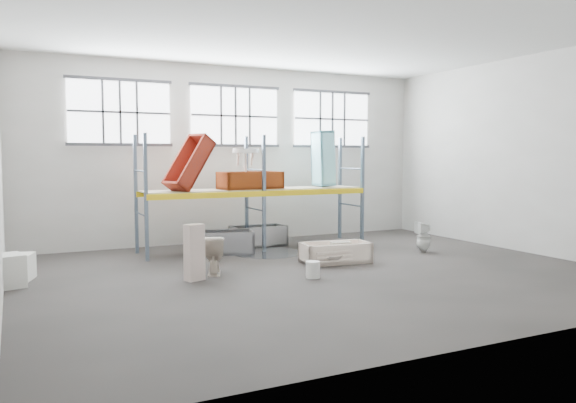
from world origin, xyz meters
TOP-DOWN VIEW (x-y plane):
  - floor at (0.00, 0.00)m, footprint 12.00×10.00m
  - ceiling at (0.00, 0.00)m, footprint 12.00×10.00m
  - wall_back at (0.00, 5.05)m, footprint 12.00×0.10m
  - wall_front at (0.00, -5.05)m, footprint 12.00×0.10m
  - wall_right at (6.05, 0.00)m, footprint 0.10×10.00m
  - window_left at (-3.20, 4.94)m, footprint 2.60×0.04m
  - window_mid at (0.00, 4.94)m, footprint 2.60×0.04m
  - window_right at (3.20, 4.94)m, footprint 2.60×0.04m
  - rack_upright_la at (-3.00, 2.90)m, footprint 0.08×0.08m
  - rack_upright_lb at (-3.00, 4.10)m, footprint 0.08×0.08m
  - rack_upright_ma at (0.00, 2.90)m, footprint 0.08×0.08m
  - rack_upright_mb at (0.00, 4.10)m, footprint 0.08×0.08m
  - rack_upright_ra at (3.00, 2.90)m, footprint 0.08×0.08m
  - rack_upright_rb at (3.00, 4.10)m, footprint 0.08×0.08m
  - rack_beam_front at (0.00, 2.90)m, footprint 6.00×0.10m
  - rack_beam_back at (0.00, 4.10)m, footprint 6.00×0.10m
  - shelf_deck at (0.00, 3.50)m, footprint 5.90×1.10m
  - wet_patch at (0.00, 2.70)m, footprint 1.80×1.80m
  - bathtub_beige at (0.89, 0.80)m, footprint 1.66×0.94m
  - cistern_spare at (0.95, 0.69)m, footprint 0.47×0.26m
  - sink_in_tub at (0.65, 0.55)m, footprint 0.60×0.60m
  - toilet_beige at (-2.06, 0.84)m, footprint 0.70×0.91m
  - cistern_tall at (-2.60, 0.41)m, footprint 0.42×0.34m
  - toilet_white at (3.64, 1.03)m, footprint 0.40×0.40m
  - steel_tub_left at (-1.08, 3.08)m, footprint 1.70×1.11m
  - steel_tub_right at (0.26, 3.90)m, footprint 1.49×0.70m
  - rust_tub_flat at (-0.15, 3.46)m, footprint 1.70×0.90m
  - rust_tub_tilted at (-1.82, 3.38)m, footprint 1.36×1.06m
  - sink_on_shelf at (-0.34, 3.30)m, footprint 0.79×0.67m
  - blue_tub_upright at (2.12, 3.58)m, footprint 0.55×0.76m
  - bucket at (-0.38, -0.42)m, footprint 0.31×0.31m
  - carton_near at (-6.02, 1.38)m, footprint 0.85×0.78m
  - carton_far at (-5.79, 1.99)m, footprint 0.78×0.78m

SIDE VIEW (x-z plane):
  - floor at x=0.00m, z-range -0.10..0.00m
  - wet_patch at x=0.00m, z-range 0.00..0.00m
  - sink_in_tub at x=0.65m, z-range 0.08..0.24m
  - bucket at x=-0.38m, z-range 0.00..0.34m
  - bathtub_beige at x=0.89m, z-range 0.00..0.46m
  - carton_far at x=-5.79m, z-range 0.00..0.52m
  - steel_tub_right at x=0.26m, z-range 0.00..0.55m
  - cistern_spare at x=0.95m, z-range 0.06..0.50m
  - steel_tub_left at x=-1.08m, z-range 0.00..0.57m
  - carton_near at x=-6.02m, z-range 0.00..0.62m
  - toilet_white at x=3.64m, z-range 0.00..0.79m
  - toilet_beige at x=-2.06m, z-range 0.00..0.81m
  - cistern_tall at x=-2.60m, z-range 0.00..1.12m
  - rack_upright_la at x=-3.00m, z-range 0.00..3.00m
  - rack_upright_lb at x=-3.00m, z-range 0.00..3.00m
  - rack_upright_ma at x=0.00m, z-range 0.00..3.00m
  - rack_upright_mb at x=0.00m, z-range 0.00..3.00m
  - rack_upright_ra at x=3.00m, z-range 0.00..3.00m
  - rack_upright_rb at x=3.00m, z-range 0.00..3.00m
  - rack_beam_front at x=0.00m, z-range 1.43..1.57m
  - rack_beam_back at x=0.00m, z-range 1.43..1.57m
  - shelf_deck at x=0.00m, z-range 1.57..1.59m
  - rust_tub_flat at x=-0.15m, z-range 1.59..2.05m
  - sink_on_shelf at x=-0.34m, z-range 1.79..2.40m
  - rust_tub_tilted at x=-1.82m, z-range 1.56..3.03m
  - blue_tub_upright at x=2.12m, z-range 1.62..3.17m
  - wall_back at x=0.00m, z-range 0.00..5.00m
  - wall_front at x=0.00m, z-range 0.00..5.00m
  - wall_right at x=6.05m, z-range 0.00..5.00m
  - window_left at x=-3.20m, z-range 2.80..4.40m
  - window_mid at x=0.00m, z-range 2.80..4.40m
  - window_right at x=3.20m, z-range 2.80..4.40m
  - ceiling at x=0.00m, z-range 5.00..5.10m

